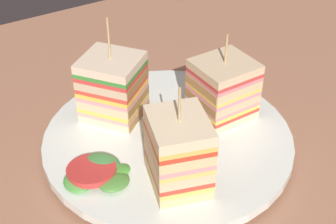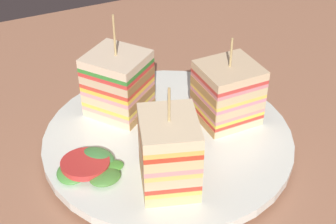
{
  "view_description": "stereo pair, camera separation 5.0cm",
  "coord_description": "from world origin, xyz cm",
  "px_view_note": "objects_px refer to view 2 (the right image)",
  "views": [
    {
      "loc": [
        21.55,
        33.8,
        33.97
      ],
      "look_at": [
        0.0,
        0.0,
        4.78
      ],
      "focal_mm": 51.63,
      "sensor_mm": 36.0,
      "label": 1
    },
    {
      "loc": [
        17.21,
        36.2,
        33.97
      ],
      "look_at": [
        0.0,
        0.0,
        4.78
      ],
      "focal_mm": 51.63,
      "sensor_mm": 36.0,
      "label": 2
    }
  ],
  "objects_px": {
    "sandwich_wedge_2": "(227,93)",
    "chip_pile": "(167,132)",
    "sandwich_wedge_1": "(169,153)",
    "plate": "(168,140)",
    "sandwich_wedge_0": "(118,84)"
  },
  "relations": [
    {
      "from": "sandwich_wedge_2",
      "to": "sandwich_wedge_1",
      "type": "bearing_deg",
      "value": 32.84
    },
    {
      "from": "plate",
      "to": "chip_pile",
      "type": "height_order",
      "value": "chip_pile"
    },
    {
      "from": "plate",
      "to": "sandwich_wedge_2",
      "type": "xyz_separation_m",
      "value": [
        -0.07,
        -0.0,
        0.04
      ]
    },
    {
      "from": "sandwich_wedge_0",
      "to": "sandwich_wedge_1",
      "type": "distance_m",
      "value": 0.13
    },
    {
      "from": "sandwich_wedge_0",
      "to": "chip_pile",
      "type": "relative_size",
      "value": 1.89
    },
    {
      "from": "sandwich_wedge_2",
      "to": "chip_pile",
      "type": "distance_m",
      "value": 0.08
    },
    {
      "from": "sandwich_wedge_1",
      "to": "sandwich_wedge_2",
      "type": "xyz_separation_m",
      "value": [
        -0.1,
        -0.07,
        -0.0
      ]
    },
    {
      "from": "plate",
      "to": "chip_pile",
      "type": "xyz_separation_m",
      "value": [
        0.0,
        0.0,
        0.01
      ]
    },
    {
      "from": "plate",
      "to": "sandwich_wedge_0",
      "type": "bearing_deg",
      "value": -64.79
    },
    {
      "from": "plate",
      "to": "sandwich_wedge_2",
      "type": "bearing_deg",
      "value": -179.21
    },
    {
      "from": "sandwich_wedge_2",
      "to": "sandwich_wedge_0",
      "type": "bearing_deg",
      "value": -32.18
    },
    {
      "from": "sandwich_wedge_1",
      "to": "sandwich_wedge_2",
      "type": "relative_size",
      "value": 1.07
    },
    {
      "from": "plate",
      "to": "sandwich_wedge_1",
      "type": "xyz_separation_m",
      "value": [
        0.03,
        0.06,
        0.04
      ]
    },
    {
      "from": "sandwich_wedge_2",
      "to": "chip_pile",
      "type": "height_order",
      "value": "sandwich_wedge_2"
    },
    {
      "from": "plate",
      "to": "sandwich_wedge_1",
      "type": "bearing_deg",
      "value": 65.25
    }
  ]
}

